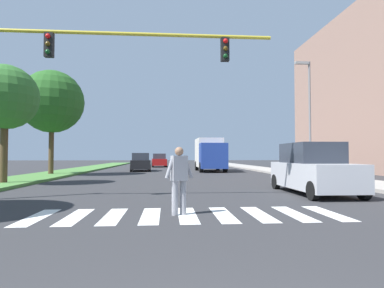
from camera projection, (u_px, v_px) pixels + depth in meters
The scene contains 13 objects.
ground_plane at pixel (172, 171), 31.13m from camera, with size 140.00×140.00×0.00m, color #2D2D30.
crosswalk at pixel (187, 215), 7.96m from camera, with size 7.65×2.20×0.01m.
median_strip at pixel (71, 171), 28.45m from camera, with size 3.34×64.00×0.15m, color #477A38.
tree_mid at pixel (5, 98), 16.03m from camera, with size 3.22×3.22×5.85m.
tree_far at pixel (52, 102), 23.75m from camera, with size 4.60×4.60×7.60m.
sidewalk_right at pixel (273, 171), 29.87m from camera, with size 3.00×64.00×0.15m, color #9E9991.
traffic_light_gantry at pixel (51, 65), 10.54m from camera, with size 10.71×0.30×6.00m.
street_lamp_right at pixel (308, 108), 21.04m from camera, with size 1.02×0.24×7.50m.
pedestrian_performer at pixel (179, 177), 8.02m from camera, with size 0.73×0.35×1.69m.
suv_crossing at pixel (313, 170), 12.54m from camera, with size 2.00×4.62×1.97m.
sedan_midblock at pixel (141, 163), 30.67m from camera, with size 2.14×4.41×1.71m.
sedan_distant at pixel (159, 161), 41.55m from camera, with size 2.10×4.29×1.72m.
truck_box_delivery at pixel (210, 154), 30.22m from camera, with size 2.40×6.20×3.10m.
Camera 1 is at (-0.51, -1.26, 1.48)m, focal length 30.16 mm.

